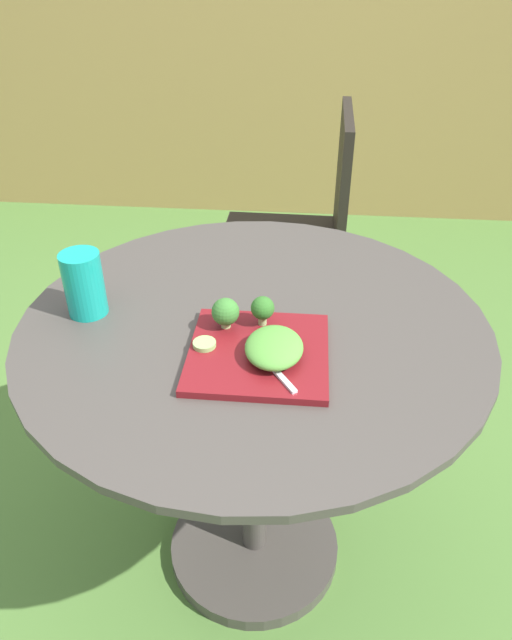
{
  "coord_description": "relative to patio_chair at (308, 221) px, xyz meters",
  "views": [
    {
      "loc": [
        0.09,
        -0.95,
        1.4
      ],
      "look_at": [
        0.01,
        -0.06,
        0.79
      ],
      "focal_mm": 33.03,
      "sensor_mm": 36.0,
      "label": 1
    }
  ],
  "objects": [
    {
      "name": "fork",
      "position": [
        -0.06,
        -1.11,
        0.24
      ],
      "size": [
        0.1,
        0.14,
        0.0
      ],
      "color": "silver",
      "rests_on": "salad_plate"
    },
    {
      "name": "lettuce_mound",
      "position": [
        -0.05,
        -1.09,
        0.25
      ],
      "size": [
        0.1,
        0.13,
        0.04
      ],
      "primitive_type": "ellipsoid",
      "color": "#519338",
      "rests_on": "salad_plate"
    },
    {
      "name": "broccoli_floret_0",
      "position": [
        -0.15,
        -1.0,
        0.27
      ],
      "size": [
        0.05,
        0.05,
        0.06
      ],
      "color": "#99B770",
      "rests_on": "salad_plate"
    },
    {
      "name": "ground_plane",
      "position": [
        -0.1,
        -0.96,
        -0.53
      ],
      "size": [
        12.0,
        12.0,
        0.0
      ],
      "primitive_type": "plane",
      "color": "#4C7533"
    },
    {
      "name": "drinking_glass",
      "position": [
        -0.43,
        -0.96,
        0.28
      ],
      "size": [
        0.08,
        0.08,
        0.13
      ],
      "color": "#149989",
      "rests_on": "patio_table"
    },
    {
      "name": "bamboo_fence",
      "position": [
        -0.1,
        1.29,
        0.14
      ],
      "size": [
        8.0,
        0.08,
        1.34
      ],
      "primitive_type": "cube",
      "color": "#9E7F47",
      "rests_on": "ground_plane"
    },
    {
      "name": "cucumber_slice_0",
      "position": [
        -0.18,
        -1.07,
        0.24
      ],
      "size": [
        0.04,
        0.04,
        0.01
      ],
      "primitive_type": "cylinder",
      "color": "#8EB766",
      "rests_on": "salad_plate"
    },
    {
      "name": "patio_table",
      "position": [
        -0.1,
        -0.96,
        -0.04
      ],
      "size": [
        0.93,
        0.93,
        0.75
      ],
      "color": "#423D38",
      "rests_on": "ground_plane"
    },
    {
      "name": "patio_chair",
      "position": [
        0.0,
        0.0,
        0.0
      ],
      "size": [
        0.45,
        0.45,
        0.9
      ],
      "color": "black",
      "rests_on": "ground_plane"
    },
    {
      "name": "broccoli_floret_1",
      "position": [
        -0.08,
        -0.99,
        0.27
      ],
      "size": [
        0.04,
        0.04,
        0.06
      ],
      "color": "#99B770",
      "rests_on": "salad_plate"
    },
    {
      "name": "salad_plate",
      "position": [
        -0.08,
        -1.07,
        0.23
      ],
      "size": [
        0.25,
        0.25,
        0.01
      ],
      "primitive_type": "cube",
      "color": "maroon",
      "rests_on": "patio_table"
    }
  ]
}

